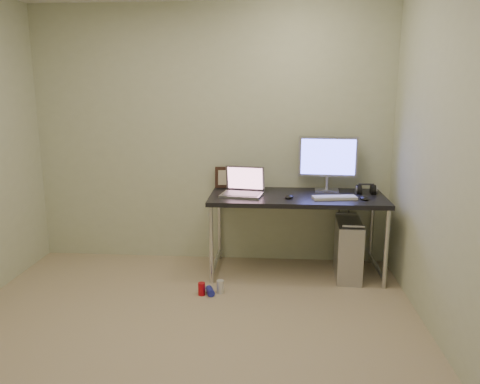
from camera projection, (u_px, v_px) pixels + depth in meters
name	position (u px, v px, depth m)	size (l,w,h in m)	color
floor	(179.00, 348.00, 3.15)	(3.50, 3.50, 0.00)	tan
wall_back	(211.00, 136.00, 4.58)	(3.50, 0.02, 2.50)	beige
wall_right	(466.00, 168.00, 2.75)	(0.02, 3.50, 2.50)	beige
desk	(297.00, 204.00, 4.31)	(1.60, 0.70, 0.75)	black
tower_computer	(348.00, 249.00, 4.30)	(0.25, 0.52, 0.56)	#A2A3A6
cable_a	(338.00, 224.00, 4.63)	(0.01, 0.01, 0.70)	black
cable_b	(347.00, 226.00, 4.60)	(0.01, 0.01, 0.72)	black
can_red	(202.00, 289.00, 3.94)	(0.06, 0.06, 0.11)	#B80B16
can_white	(220.00, 287.00, 3.98)	(0.06, 0.06, 0.11)	silver
can_blue	(210.00, 291.00, 3.95)	(0.06, 0.06, 0.11)	#2127A8
laptop	(243.00, 188.00, 4.31)	(0.41, 0.35, 0.25)	#AEB0B7
monitor	(328.00, 159.00, 4.42)	(0.56, 0.18, 0.52)	#AEB0B7
keyboard	(335.00, 198.00, 4.15)	(0.39, 0.13, 0.02)	silver
mouse_right	(364.00, 197.00, 4.12)	(0.07, 0.12, 0.04)	black
mouse_left	(289.00, 196.00, 4.17)	(0.07, 0.12, 0.04)	black
headphones	(366.00, 190.00, 4.35)	(0.17, 0.11, 0.12)	black
picture_frame	(228.00, 177.00, 4.60)	(0.26, 0.03, 0.21)	black
webcam	(260.00, 180.00, 4.59)	(0.04, 0.03, 0.11)	silver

